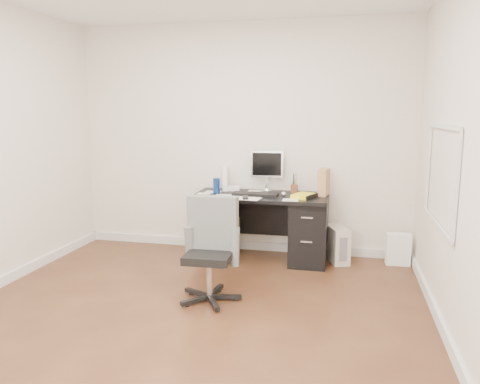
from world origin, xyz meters
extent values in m
plane|color=#422215|center=(0.00, 0.00, 0.00)|extent=(4.00, 4.00, 0.00)
cube|color=silver|center=(0.00, 2.00, 1.35)|extent=(4.00, 0.02, 2.70)
cube|color=silver|center=(0.00, -2.00, 1.35)|extent=(4.00, 0.02, 2.70)
cube|color=silver|center=(2.00, 0.00, 1.35)|extent=(0.02, 4.00, 2.70)
cube|color=silver|center=(0.00, 1.99, 0.05)|extent=(4.00, 0.03, 0.10)
cube|color=silver|center=(1.99, 0.00, 0.05)|extent=(0.03, 4.00, 0.10)
cube|color=black|center=(0.30, 1.65, 0.73)|extent=(1.50, 0.70, 0.04)
cube|color=black|center=(-0.25, 1.65, 0.35)|extent=(0.40, 0.60, 0.71)
cube|color=black|center=(0.85, 1.65, 0.35)|extent=(0.40, 0.60, 0.71)
cube|color=black|center=(0.30, 1.98, 0.45)|extent=(0.70, 0.03, 0.51)
cube|color=black|center=(0.25, 1.59, 0.76)|extent=(0.51, 0.19, 0.03)
sphere|color=silver|center=(0.57, 1.58, 0.78)|extent=(0.07, 0.07, 0.06)
cylinder|color=navy|center=(-0.20, 1.60, 0.84)|extent=(0.09, 0.09, 0.18)
cube|color=white|center=(-0.18, 1.87, 0.89)|extent=(0.17, 0.26, 0.27)
cube|color=#AD7853|center=(0.99, 1.76, 0.90)|extent=(0.16, 0.27, 0.30)
cube|color=yellow|center=(0.80, 1.55, 0.77)|extent=(0.28, 0.31, 0.04)
cube|color=beige|center=(1.16, 1.75, 0.20)|extent=(0.31, 0.44, 0.40)
cube|color=white|center=(1.82, 1.78, 0.18)|extent=(0.27, 0.20, 0.35)
cube|color=#4D2E17|center=(-0.22, 1.74, 0.21)|extent=(0.44, 0.44, 0.41)
cube|color=slate|center=(-0.35, 1.83, 0.09)|extent=(0.36, 0.32, 0.18)
camera|label=1|loc=(1.23, -3.45, 1.67)|focal=35.00mm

